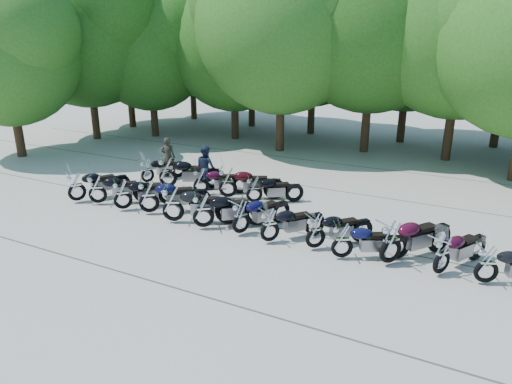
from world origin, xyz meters
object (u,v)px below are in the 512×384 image
at_px(motorcycle_14, 168,171).
at_px(motorcycle_12, 487,263).
at_px(motorcycle_1, 97,188).
at_px(motorcycle_2, 122,193).
at_px(motorcycle_16, 228,181).
at_px(motorcycle_7, 270,224).
at_px(motorcycle_13, 147,170).
at_px(motorcycle_15, 201,180).
at_px(motorcycle_17, 254,189).
at_px(motorcycle_0, 76,186).
at_px(motorcycle_9, 342,240).
at_px(motorcycle_3, 149,195).
at_px(rider_1, 206,167).
at_px(motorcycle_8, 316,230).
at_px(motorcycle_5, 203,209).
at_px(motorcycle_4, 173,203).
at_px(motorcycle_6, 241,216).
at_px(motorcycle_10, 391,241).
at_px(rider_0, 168,157).
at_px(motorcycle_11, 442,254).

bearing_deg(motorcycle_14, motorcycle_12, -127.33).
distance_m(motorcycle_1, motorcycle_2, 1.24).
bearing_deg(motorcycle_16, motorcycle_14, 64.15).
relative_size(motorcycle_2, motorcycle_7, 1.06).
relative_size(motorcycle_13, motorcycle_14, 0.81).
bearing_deg(motorcycle_15, motorcycle_17, -122.28).
distance_m(motorcycle_0, motorcycle_7, 7.85).
bearing_deg(motorcycle_2, motorcycle_9, -141.56).
xyz_separation_m(motorcycle_3, rider_1, (0.14, 3.35, 0.20)).
bearing_deg(motorcycle_8, motorcycle_0, 43.93).
relative_size(motorcycle_5, motorcycle_8, 1.11).
distance_m(motorcycle_0, motorcycle_4, 4.38).
distance_m(motorcycle_2, motorcycle_15, 3.05).
distance_m(motorcycle_1, motorcycle_8, 8.33).
xyz_separation_m(motorcycle_6, motorcycle_17, (-0.92, 2.65, -0.04)).
distance_m(motorcycle_4, motorcycle_15, 2.90).
height_order(motorcycle_9, motorcycle_13, motorcycle_9).
distance_m(motorcycle_6, motorcycle_9, 3.26).
distance_m(motorcycle_7, motorcycle_10, 3.45).
bearing_deg(motorcycle_15, motorcycle_13, 52.31).
bearing_deg(rider_0, motorcycle_8, 135.54).
relative_size(motorcycle_8, rider_0, 1.23).
xyz_separation_m(motorcycle_1, motorcycle_5, (4.67, -0.13, 0.03)).
bearing_deg(motorcycle_15, motorcycle_10, -141.68).
height_order(motorcycle_10, motorcycle_13, motorcycle_10).
relative_size(motorcycle_4, motorcycle_14, 0.98).
relative_size(motorcycle_5, motorcycle_17, 1.14).
bearing_deg(motorcycle_0, motorcycle_4, -151.67).
bearing_deg(motorcycle_6, motorcycle_9, -158.17).
distance_m(motorcycle_7, motorcycle_15, 5.06).
bearing_deg(motorcycle_10, motorcycle_15, 17.68).
relative_size(motorcycle_0, rider_0, 1.31).
height_order(motorcycle_4, motorcycle_7, motorcycle_4).
bearing_deg(motorcycle_0, motorcycle_10, -150.34).
height_order(motorcycle_4, motorcycle_6, motorcycle_4).
distance_m(rider_0, rider_1, 2.46).
xyz_separation_m(motorcycle_8, motorcycle_17, (-3.32, 2.59, -0.02)).
bearing_deg(motorcycle_8, motorcycle_13, 24.30).
xyz_separation_m(motorcycle_1, motorcycle_2, (1.24, -0.04, -0.01)).
height_order(motorcycle_15, rider_0, rider_0).
xyz_separation_m(motorcycle_9, motorcycle_16, (-5.31, 2.88, 0.09)).
bearing_deg(motorcycle_5, rider_0, 9.29).
bearing_deg(motorcycle_8, rider_1, 12.68).
relative_size(motorcycle_15, motorcycle_16, 0.88).
bearing_deg(motorcycle_1, motorcycle_10, -125.25).
xyz_separation_m(motorcycle_3, motorcycle_14, (-1.21, 2.61, 0.04)).
xyz_separation_m(motorcycle_6, motorcycle_10, (4.49, 0.08, 0.08)).
xyz_separation_m(motorcycle_5, motorcycle_11, (7.03, 0.26, -0.06)).
xyz_separation_m(motorcycle_10, motorcycle_16, (-6.54, 2.61, -0.02)).
xyz_separation_m(motorcycle_8, motorcycle_10, (2.09, 0.02, 0.10)).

